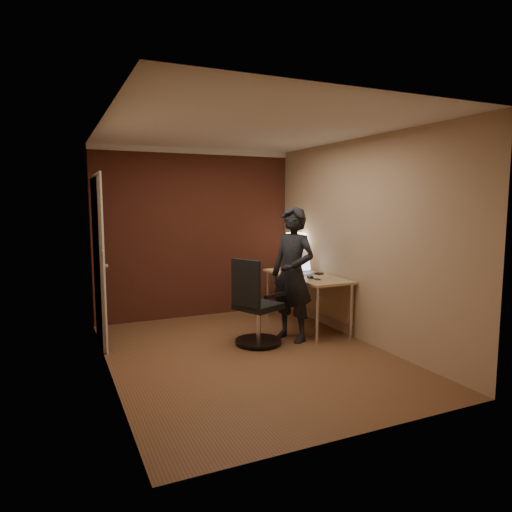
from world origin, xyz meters
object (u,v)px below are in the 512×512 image
object	(u,v)px
desk_lamp	(296,241)
office_chair	(255,308)
laptop	(303,269)
wallet	(319,274)
desk	(311,284)
person	(293,274)
phone	(317,279)
mouse	(310,277)

from	to	relation	value
desk_lamp	office_chair	world-z (taller)	desk_lamp
laptop	wallet	bearing A→B (deg)	-50.84
wallet	office_chair	world-z (taller)	office_chair
desk	person	size ratio (longest dim) A/B	0.90
wallet	office_chair	xyz separation A→B (m)	(-1.16, -0.43, -0.28)
person	office_chair	bearing A→B (deg)	-111.02
person	phone	bearing A→B (deg)	73.50
desk	wallet	xyz separation A→B (m)	(0.11, -0.03, 0.14)
desk	laptop	distance (m)	0.24
phone	person	world-z (taller)	person
desk	person	distance (m)	0.72
office_chair	person	xyz separation A→B (m)	(0.53, 0.03, 0.37)
laptop	wallet	size ratio (longest dim) A/B	3.14
office_chair	person	size ratio (longest dim) A/B	0.62
desk_lamp	mouse	size ratio (longest dim) A/B	5.35
desk	wallet	bearing A→B (deg)	-16.99
laptop	office_chair	size ratio (longest dim) A/B	0.33
desk_lamp	phone	xyz separation A→B (m)	(-0.24, -0.98, -0.41)
wallet	office_chair	size ratio (longest dim) A/B	0.11
office_chair	mouse	bearing A→B (deg)	12.82
desk_lamp	mouse	bearing A→B (deg)	-107.27
desk	desk_lamp	size ratio (longest dim) A/B	2.80
office_chair	person	distance (m)	0.65
mouse	office_chair	distance (m)	0.96
person	desk	bearing A→B (deg)	105.57
desk_lamp	laptop	world-z (taller)	desk_lamp
desk	office_chair	bearing A→B (deg)	-156.50
laptop	wallet	world-z (taller)	laptop
desk	mouse	size ratio (longest dim) A/B	15.00
phone	person	bearing A→B (deg)	-160.42
phone	office_chair	xyz separation A→B (m)	(-0.92, -0.08, -0.28)
desk	office_chair	xyz separation A→B (m)	(-1.05, -0.46, -0.14)
phone	wallet	distance (m)	0.43
mouse	wallet	size ratio (longest dim) A/B	0.91
mouse	person	world-z (taller)	person
laptop	wallet	xyz separation A→B (m)	(0.14, -0.18, -0.05)
desk	desk_lamp	world-z (taller)	desk_lamp
wallet	office_chair	distance (m)	1.27
desk	mouse	world-z (taller)	mouse
mouse	wallet	xyz separation A→B (m)	(0.27, 0.22, -0.01)
desk	phone	xyz separation A→B (m)	(-0.14, -0.38, 0.13)
desk	person	bearing A→B (deg)	-140.51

